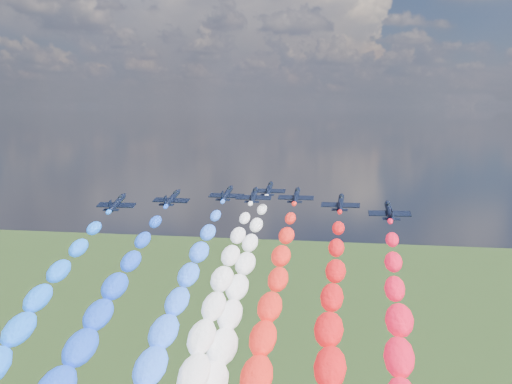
# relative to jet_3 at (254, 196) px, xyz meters

# --- Properties ---
(jet_0) EXTENTS (9.57, 12.91, 5.65)m
(jet_0) POSITION_rel_jet_3_xyz_m (-30.40, -17.61, 0.00)
(jet_0) COLOR black
(jet_1) EXTENTS (9.96, 13.19, 5.65)m
(jet_1) POSITION_rel_jet_3_xyz_m (-19.64, -8.18, 0.00)
(jet_1) COLOR black
(trail_1) EXTENTS (7.32, 111.90, 49.70)m
(trail_1) POSITION_rel_jet_3_xyz_m (-19.64, -65.55, -22.46)
(trail_1) COLOR blue
(jet_2) EXTENTS (9.75, 13.04, 5.65)m
(jet_2) POSITION_rel_jet_3_xyz_m (-7.68, 2.06, 0.00)
(jet_2) COLOR black
(trail_2) EXTENTS (7.32, 111.90, 49.70)m
(trail_2) POSITION_rel_jet_3_xyz_m (-7.68, -55.32, -22.46)
(trail_2) COLOR #2D69FF
(jet_3) EXTENTS (9.70, 13.00, 5.65)m
(jet_3) POSITION_rel_jet_3_xyz_m (0.00, 0.00, 0.00)
(jet_3) COLOR black
(trail_3) EXTENTS (7.32, 111.90, 49.70)m
(trail_3) POSITION_rel_jet_3_xyz_m (-0.00, -57.37, -22.46)
(trail_3) COLOR white
(jet_4) EXTENTS (9.48, 12.84, 5.65)m
(jet_4) POSITION_rel_jet_3_xyz_m (2.08, 13.03, 0.00)
(jet_4) COLOR black
(trail_4) EXTENTS (7.32, 111.90, 49.70)m
(trail_4) POSITION_rel_jet_3_xyz_m (2.08, -44.34, -22.46)
(trail_4) COLOR white
(jet_5) EXTENTS (9.26, 12.68, 5.65)m
(jet_5) POSITION_rel_jet_3_xyz_m (10.92, 1.56, 0.00)
(jet_5) COLOR black
(trail_5) EXTENTS (7.32, 111.90, 49.70)m
(trail_5) POSITION_rel_jet_3_xyz_m (10.92, -55.81, -22.46)
(trail_5) COLOR red
(jet_6) EXTENTS (9.47, 12.84, 5.65)m
(jet_6) POSITION_rel_jet_3_xyz_m (22.70, -8.56, 0.00)
(jet_6) COLOR black
(jet_7) EXTENTS (10.01, 13.22, 5.65)m
(jet_7) POSITION_rel_jet_3_xyz_m (33.72, -18.54, 0.00)
(jet_7) COLOR black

